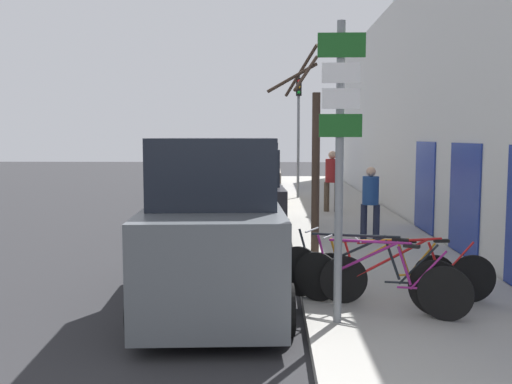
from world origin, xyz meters
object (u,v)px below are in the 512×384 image
bicycle_2 (408,275)px  street_tree (313,160)px  pedestrian_far (332,177)px  traffic_light (298,119)px  bicycle_0 (378,280)px  bicycle_1 (364,275)px  bicycle_3 (382,271)px  parked_car_0 (215,230)px  parked_car_2 (255,178)px  signpost (340,155)px  parked_car_1 (242,197)px  pedestrian_near (370,198)px  parked_car_3 (254,168)px

bicycle_2 → street_tree: size_ratio=0.61×
pedestrian_far → traffic_light: size_ratio=0.41×
bicycle_2 → traffic_light: bearing=0.3°
bicycle_0 → bicycle_1: size_ratio=0.90×
bicycle_1 → bicycle_3: size_ratio=1.14×
parked_car_0 → pedestrian_far: parked_car_0 is taller
bicycle_0 → parked_car_0: 2.36m
parked_car_2 → street_tree: street_tree is taller
traffic_light → street_tree: bearing=-91.0°
bicycle_1 → parked_car_0: 2.16m
parked_car_0 → signpost: bearing=-39.8°
parked_car_0 → parked_car_1: size_ratio=0.93×
traffic_light → bicycle_0: bearing=-88.3°
parked_car_1 → street_tree: bearing=-64.5°
parked_car_0 → traffic_light: traffic_light is taller
bicycle_1 → parked_car_0: size_ratio=0.53×
parked_car_0 → parked_car_2: bearing=85.2°
bicycle_0 → pedestrian_far: pedestrian_far is taller
bicycle_0 → parked_car_2: 12.40m
bicycle_0 → parked_car_0: size_ratio=0.48×
bicycle_1 → street_tree: bearing=34.4°
parked_car_2 → street_tree: (1.37, -8.68, 0.97)m
bicycle_1 → parked_car_1: (-1.96, 6.08, 0.40)m
bicycle_3 → pedestrian_far: (0.24, 9.15, 0.69)m
bicycle_3 → parked_car_2: parked_car_2 is taller
signpost → pedestrian_near: signpost is taller
parked_car_0 → street_tree: size_ratio=1.12×
signpost → bicycle_1: (0.43, 0.70, -1.62)m
parked_car_3 → street_tree: size_ratio=1.09×
bicycle_3 → bicycle_0: bearing=169.3°
parked_car_1 → pedestrian_near: (2.88, -1.13, 0.11)m
parked_car_1 → bicycle_0: bearing=-74.8°
signpost → parked_car_1: 7.06m
signpost → bicycle_2: bearing=38.8°
pedestrian_near → pedestrian_far: size_ratio=0.88×
parked_car_0 → pedestrian_near: bearing=52.8°
parked_car_3 → traffic_light: size_ratio=0.97×
street_tree → bicycle_1: bearing=-82.3°
parked_car_0 → parked_car_1: bearing=85.5°
bicycle_3 → parked_car_3: (-2.38, 17.27, 0.50)m
parked_car_3 → traffic_light: traffic_light is taller
bicycle_0 → parked_car_1: size_ratio=0.44×
bicycle_0 → traffic_light: bearing=30.1°
street_tree → bicycle_2: bearing=-71.4°
bicycle_1 → bicycle_3: (0.33, 0.47, -0.06)m
bicycle_0 → bicycle_3: 0.70m
parked_car_1 → parked_car_2: 5.94m
parked_car_3 → street_tree: (1.60, -14.40, 0.96)m
bicycle_0 → pedestrian_near: 5.24m
bicycle_0 → pedestrian_near: bearing=19.8°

